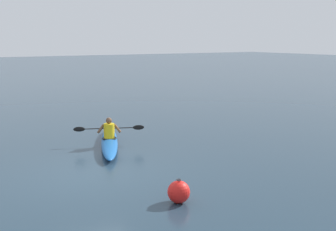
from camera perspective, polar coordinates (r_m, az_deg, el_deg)
The scene contains 4 objects.
ground_plane at distance 11.72m, azimuth -10.19°, elevation -7.94°, with size 160.00×160.00×0.00m, color #233847.
kayak at distance 14.57m, azimuth -8.05°, elevation -3.59°, with size 2.31×4.41×0.31m.
kayaker at distance 14.45m, azimuth -8.10°, elevation -1.90°, with size 2.27×1.00×0.71m.
mooring_buoy_white_far at distance 9.55m, azimuth 1.48°, elevation -10.45°, with size 0.52×0.52×0.56m.
Camera 1 is at (3.98, 10.40, 3.67)m, focal length 44.33 mm.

